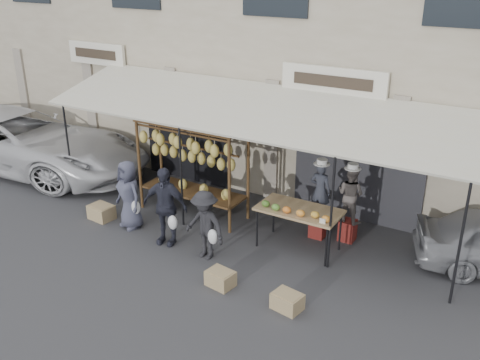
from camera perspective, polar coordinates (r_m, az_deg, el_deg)
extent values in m
plane|color=#2D2D30|center=(10.92, -5.42, -8.38)|extent=(90.00, 90.00, 0.00)
cube|color=#BBB098|center=(15.22, 9.05, 14.38)|extent=(24.00, 6.00, 7.00)
cube|color=#232328|center=(12.26, 12.46, 1.25)|extent=(3.00, 0.10, 2.50)
cube|color=black|center=(14.32, -5.58, 4.79)|extent=(2.60, 0.10, 2.50)
cube|color=silver|center=(11.90, 9.91, 10.36)|extent=(2.40, 0.10, 0.60)
cube|color=silver|center=(15.77, -15.04, 12.90)|extent=(2.00, 0.10, 0.60)
cube|color=beige|center=(11.69, 0.80, 7.70)|extent=(10.00, 2.34, 0.63)
cylinder|color=black|center=(14.05, -17.80, 3.00)|extent=(0.05, 0.05, 2.30)
cylinder|color=black|center=(11.77, -6.28, 0.22)|extent=(0.05, 0.05, 2.30)
cylinder|color=black|center=(10.20, 9.70, -3.63)|extent=(0.05, 0.05, 2.30)
cylinder|color=black|center=(9.74, 22.41, -6.48)|extent=(0.05, 0.05, 2.30)
cylinder|color=#3B2512|center=(12.80, -10.68, 1.58)|extent=(0.07, 0.07, 2.20)
cylinder|color=#3B2512|center=(11.39, -1.14, -0.70)|extent=(0.07, 0.07, 2.20)
cylinder|color=#3B2512|center=(13.36, -8.45, 2.65)|extent=(0.07, 0.07, 2.20)
cylinder|color=#3B2512|center=(12.02, 0.88, 0.59)|extent=(0.07, 0.07, 2.20)
cube|color=#3B2512|center=(11.99, -5.26, 6.01)|extent=(2.60, 0.90, 0.07)
cylinder|color=#3B2512|center=(11.75, -6.24, 5.02)|extent=(2.50, 0.05, 0.05)
cylinder|color=#3B2512|center=(12.29, -4.29, 5.88)|extent=(2.50, 0.05, 0.05)
cylinder|color=#3B2512|center=(12.15, -5.17, 3.52)|extent=(2.50, 0.05, 0.05)
cube|color=#3B2512|center=(12.56, -5.00, -1.23)|extent=(2.50, 0.80, 0.05)
ellipsoid|color=#EBD060|center=(12.50, -10.25, 4.57)|extent=(0.20, 0.18, 0.30)
ellipsoid|color=#EBD060|center=(12.45, -8.95, 4.70)|extent=(0.20, 0.18, 0.30)
ellipsoid|color=#EBD060|center=(12.20, -8.50, 4.29)|extent=(0.20, 0.18, 0.30)
ellipsoid|color=#EBD060|center=(12.16, -7.16, 4.36)|extent=(0.20, 0.18, 0.30)
ellipsoid|color=#EBD060|center=(11.90, -6.67, 4.02)|extent=(0.20, 0.18, 0.30)
ellipsoid|color=#EBD060|center=(11.88, -5.28, 3.85)|extent=(0.20, 0.18, 0.30)
ellipsoid|color=#EBD060|center=(11.63, -4.74, 3.44)|extent=(0.20, 0.18, 0.30)
ellipsoid|color=#EBD060|center=(11.60, -3.33, 3.62)|extent=(0.20, 0.18, 0.30)
ellipsoid|color=#EBD060|center=(11.36, -2.73, 3.11)|extent=(0.20, 0.18, 0.30)
ellipsoid|color=#EBD060|center=(11.35, -1.28, 3.24)|extent=(0.20, 0.18, 0.30)
ellipsoid|color=#EBD060|center=(12.85, -8.94, 3.24)|extent=(0.20, 0.18, 0.30)
ellipsoid|color=#EBD060|center=(12.68, -8.03, 3.20)|extent=(0.20, 0.18, 0.30)
ellipsoid|color=#EBD060|center=(12.52, -7.09, 3.01)|extent=(0.20, 0.18, 0.30)
ellipsoid|color=#EBD060|center=(12.39, -6.12, 2.63)|extent=(0.20, 0.18, 0.30)
ellipsoid|color=#EBD060|center=(12.23, -5.14, 2.51)|extent=(0.20, 0.18, 0.30)
ellipsoid|color=#EBD060|center=(12.09, -4.12, 2.30)|extent=(0.20, 0.18, 0.30)
ellipsoid|color=#EBD060|center=(11.95, -3.09, 2.01)|extent=(0.20, 0.18, 0.30)
ellipsoid|color=#EBD060|center=(11.82, -2.03, 1.70)|extent=(0.20, 0.18, 0.30)
ellipsoid|color=#EBD060|center=(11.68, -0.95, 1.63)|extent=(0.20, 0.18, 0.30)
cube|color=tan|center=(10.92, 6.33, -3.21)|extent=(1.70, 0.90, 0.05)
cylinder|color=black|center=(11.13, 1.82, -5.14)|extent=(0.04, 0.04, 0.85)
cylinder|color=black|center=(10.56, 9.18, -7.08)|extent=(0.04, 0.04, 0.85)
cylinder|color=black|center=(11.71, 3.59, -3.69)|extent=(0.04, 0.04, 0.85)
cylinder|color=black|center=(11.18, 10.63, -5.43)|extent=(0.04, 0.04, 0.85)
ellipsoid|color=#477226|center=(10.92, 2.75, -2.53)|extent=(0.18, 0.14, 0.14)
ellipsoid|color=#598C33|center=(10.78, 3.83, -2.91)|extent=(0.18, 0.14, 0.14)
ellipsoid|color=orange|center=(10.69, 5.01, -3.18)|extent=(0.18, 0.14, 0.14)
ellipsoid|color=orange|center=(10.58, 6.48, -3.53)|extent=(0.18, 0.14, 0.14)
ellipsoid|color=gold|center=(10.56, 8.01, -3.68)|extent=(0.18, 0.14, 0.14)
ellipsoid|color=orange|center=(10.42, 9.16, -4.12)|extent=(0.18, 0.14, 0.14)
imported|color=#2E323C|center=(11.35, 8.56, -1.14)|extent=(0.47, 0.32, 1.27)
imported|color=#5A524F|center=(11.32, 11.71, -1.52)|extent=(0.68, 0.59, 1.22)
imported|color=#424457|center=(12.03, -11.75, -1.54)|extent=(0.87, 0.69, 1.57)
imported|color=#2A2B38|center=(11.19, -8.01, -2.76)|extent=(1.06, 0.59, 1.70)
imported|color=black|center=(10.61, -3.77, -4.82)|extent=(1.00, 0.66, 1.45)
cube|color=maroon|center=(11.71, 8.32, -4.99)|extent=(0.41, 0.41, 0.45)
cube|color=maroon|center=(11.68, 11.39, -5.27)|extent=(0.41, 0.41, 0.46)
cube|color=tan|center=(10.01, -2.09, -10.45)|extent=(0.54, 0.44, 0.29)
cube|color=tan|center=(9.45, 5.07, -12.77)|extent=(0.55, 0.45, 0.30)
cube|color=tan|center=(12.79, -14.55, -3.34)|extent=(0.59, 0.47, 0.33)
imported|color=silver|center=(16.60, -23.16, 5.39)|extent=(5.98, 3.15, 2.41)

